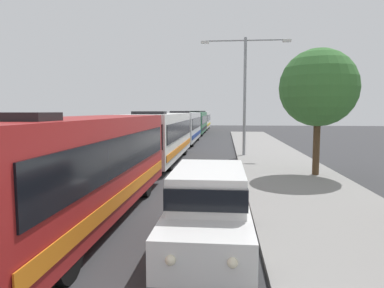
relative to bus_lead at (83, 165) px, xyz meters
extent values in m
cube|color=maroon|center=(0.00, 0.02, 0.01)|extent=(2.50, 11.16, 2.70)
cube|color=black|center=(1.27, 0.02, 0.36)|extent=(0.04, 10.27, 1.00)
cube|color=black|center=(-1.27, 0.02, 0.36)|extent=(0.04, 10.27, 1.00)
cube|color=orange|center=(1.28, 0.02, -0.79)|extent=(0.03, 10.60, 0.36)
cube|color=black|center=(0.00, -3.33, 1.44)|extent=(1.75, 0.90, 0.16)
cylinder|color=black|center=(1.10, -3.44, -1.19)|extent=(0.28, 1.00, 1.00)
cylinder|color=black|center=(1.10, 3.09, -1.19)|extent=(0.28, 1.00, 1.00)
cylinder|color=black|center=(-1.10, 3.09, -1.19)|extent=(0.28, 1.00, 1.00)
cube|color=silver|center=(0.00, 12.25, 0.01)|extent=(2.50, 11.55, 2.70)
cube|color=black|center=(1.27, 12.25, 0.36)|extent=(0.04, 10.62, 1.00)
cube|color=black|center=(-1.27, 12.25, 0.36)|extent=(0.04, 10.62, 1.00)
cube|color=black|center=(0.00, 6.45, 0.31)|extent=(2.30, 0.04, 1.20)
cube|color=orange|center=(1.28, 12.25, -0.79)|extent=(0.03, 10.97, 0.36)
cube|color=black|center=(0.00, 8.78, 1.44)|extent=(1.75, 0.90, 0.16)
cylinder|color=black|center=(1.10, 8.67, -1.19)|extent=(0.28, 1.00, 1.00)
cylinder|color=black|center=(-1.10, 8.67, -1.19)|extent=(0.28, 1.00, 1.00)
cylinder|color=black|center=(1.10, 15.42, -1.19)|extent=(0.28, 1.00, 1.00)
cylinder|color=black|center=(-1.10, 15.42, -1.19)|extent=(0.28, 1.00, 1.00)
cube|color=silver|center=(0.00, 24.69, 0.01)|extent=(2.50, 10.90, 2.70)
cube|color=black|center=(1.27, 24.69, 0.36)|extent=(0.04, 10.03, 1.00)
cube|color=black|center=(-1.27, 24.69, 0.36)|extent=(0.04, 10.03, 1.00)
cube|color=black|center=(0.00, 19.21, 0.31)|extent=(2.30, 0.04, 1.20)
cube|color=navy|center=(1.28, 24.69, -0.79)|extent=(0.03, 10.36, 0.36)
cube|color=black|center=(0.00, 21.42, 1.44)|extent=(1.75, 0.90, 0.16)
cylinder|color=black|center=(1.10, 21.31, -1.19)|extent=(0.28, 1.00, 1.00)
cylinder|color=black|center=(-1.10, 21.31, -1.19)|extent=(0.28, 1.00, 1.00)
cylinder|color=black|center=(1.10, 27.68, -1.19)|extent=(0.28, 1.00, 1.00)
cylinder|color=black|center=(-1.10, 27.68, -1.19)|extent=(0.28, 1.00, 1.00)
cube|color=#33724C|center=(0.00, 37.50, 0.01)|extent=(2.50, 11.37, 2.70)
cube|color=black|center=(1.27, 37.50, 0.36)|extent=(0.04, 10.46, 1.00)
cube|color=black|center=(-1.27, 37.50, 0.36)|extent=(0.04, 10.46, 1.00)
cube|color=black|center=(0.00, 31.79, 0.31)|extent=(2.30, 0.04, 1.20)
cube|color=black|center=(1.28, 37.50, -0.79)|extent=(0.03, 10.81, 0.36)
cube|color=black|center=(0.00, 34.08, 1.44)|extent=(1.75, 0.90, 0.16)
cylinder|color=black|center=(1.10, 33.97, -1.19)|extent=(0.28, 1.00, 1.00)
cylinder|color=black|center=(-1.10, 33.97, -1.19)|extent=(0.28, 1.00, 1.00)
cylinder|color=black|center=(1.10, 40.62, -1.19)|extent=(0.28, 1.00, 1.00)
cylinder|color=black|center=(-1.10, 40.62, -1.19)|extent=(0.28, 1.00, 1.00)
cube|color=silver|center=(0.00, 49.97, 0.01)|extent=(2.50, 11.66, 2.70)
cube|color=black|center=(1.27, 49.97, 0.36)|extent=(0.04, 10.73, 1.00)
cube|color=black|center=(-1.27, 49.97, 0.36)|extent=(0.04, 10.73, 1.00)
cube|color=black|center=(0.00, 44.12, 0.31)|extent=(2.30, 0.04, 1.20)
cube|color=gold|center=(1.28, 49.97, -0.79)|extent=(0.03, 11.08, 0.36)
cube|color=black|center=(0.00, 46.47, 1.44)|extent=(1.75, 0.90, 0.16)
cylinder|color=black|center=(1.10, 46.35, -1.19)|extent=(0.28, 1.00, 1.00)
cylinder|color=black|center=(-1.10, 46.35, -1.19)|extent=(0.28, 1.00, 1.00)
cylinder|color=black|center=(1.10, 53.18, -1.19)|extent=(0.28, 1.00, 1.00)
cylinder|color=black|center=(-1.10, 53.18, -1.19)|extent=(0.28, 1.00, 1.00)
cube|color=white|center=(3.70, -1.61, -0.99)|extent=(1.84, 4.83, 0.80)
cube|color=white|center=(3.70, -1.46, -0.19)|extent=(1.62, 2.80, 0.80)
cube|color=black|center=(3.70, -1.46, -0.19)|extent=(1.66, 2.90, 0.44)
sphere|color=#F9EFCC|center=(3.19, -4.04, -0.89)|extent=(0.18, 0.18, 0.18)
sphere|color=#F9EFCC|center=(4.20, -4.04, -0.89)|extent=(0.18, 0.18, 0.18)
cylinder|color=black|center=(2.88, -3.11, -1.34)|extent=(0.22, 0.70, 0.70)
cylinder|color=black|center=(4.52, -3.11, -1.34)|extent=(0.22, 0.70, 0.70)
cylinder|color=black|center=(2.88, -0.11, -1.34)|extent=(0.22, 0.70, 0.70)
cylinder|color=black|center=(4.52, -0.11, -1.34)|extent=(0.22, 0.70, 0.70)
cube|color=#B7B7BC|center=(-3.30, 45.05, -0.24)|extent=(2.30, 1.80, 2.20)
cube|color=#333338|center=(-3.30, 48.61, 0.11)|extent=(2.35, 5.32, 2.70)
cube|color=black|center=(-3.30, 44.13, 0.06)|extent=(2.07, 0.04, 0.90)
cylinder|color=black|center=(-4.33, 45.05, -1.24)|extent=(0.26, 0.90, 0.90)
cylinder|color=black|center=(-2.27, 45.05, -1.24)|extent=(0.26, 0.90, 0.90)
cylinder|color=black|center=(-4.33, 49.66, -1.24)|extent=(0.26, 0.90, 0.90)
cylinder|color=black|center=(-2.27, 49.66, -1.24)|extent=(0.26, 0.90, 0.90)
cylinder|color=gray|center=(5.40, 14.73, 2.49)|extent=(0.20, 0.20, 8.06)
cylinder|color=gray|center=(4.02, 14.73, 6.32)|extent=(2.76, 0.10, 0.10)
cube|color=silver|center=(2.63, 14.73, 6.24)|extent=(0.56, 0.28, 0.16)
cylinder|color=gray|center=(6.78, 14.73, 6.32)|extent=(2.76, 0.10, 0.10)
cube|color=silver|center=(8.16, 14.73, 6.24)|extent=(0.56, 0.28, 0.16)
cylinder|color=#4C3823|center=(8.46, 7.55, -0.19)|extent=(0.32, 0.32, 2.71)
sphere|color=#387033|center=(8.46, 7.55, 2.64)|extent=(3.69, 3.69, 3.69)
camera|label=1|loc=(4.06, -9.38, 1.55)|focal=32.06mm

